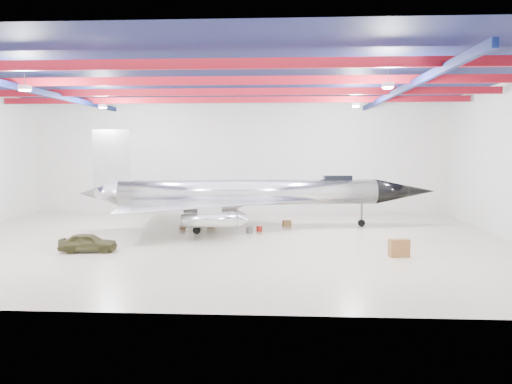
{
  "coord_description": "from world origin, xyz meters",
  "views": [
    {
      "loc": [
        4.47,
        -33.41,
        6.32
      ],
      "look_at": [
        2.47,
        2.0,
        3.21
      ],
      "focal_mm": 35.0,
      "sensor_mm": 36.0,
      "label": 1
    }
  ],
  "objects": [
    {
      "name": "oil_barrel",
      "position": [
        -1.36,
        5.77,
        0.19
      ],
      "size": [
        0.62,
        0.53,
        0.39
      ],
      "primitive_type": "cube",
      "rotation": [
        0.0,
        0.0,
        -0.16
      ],
      "color": "olive",
      "rests_on": "floor"
    },
    {
      "name": "ceiling",
      "position": [
        0.0,
        0.0,
        11.0
      ],
      "size": [
        40.0,
        40.0,
        0.0
      ],
      "primitive_type": "plane",
      "rotation": [
        3.14,
        0.0,
        0.0
      ],
      "color": "#0A0F38",
      "rests_on": "wall_back"
    },
    {
      "name": "toolbox_red",
      "position": [
        -1.33,
        8.49,
        0.14
      ],
      "size": [
        0.46,
        0.4,
        0.28
      ],
      "primitive_type": "cube",
      "rotation": [
        0.0,
        0.0,
        -0.26
      ],
      "color": "#A11B10",
      "rests_on": "floor"
    },
    {
      "name": "ceiling_structure",
      "position": [
        0.0,
        0.0,
        10.32
      ],
      "size": [
        39.5,
        29.5,
        1.08
      ],
      "color": "maroon",
      "rests_on": "ceiling"
    },
    {
      "name": "jeep",
      "position": [
        -7.47,
        -3.99,
        0.58
      ],
      "size": [
        3.59,
        1.84,
        1.17
      ],
      "primitive_type": "imported",
      "rotation": [
        0.0,
        0.0,
        1.71
      ],
      "color": "#3D3C1E",
      "rests_on": "floor"
    },
    {
      "name": "crate_ply",
      "position": [
        -3.43,
        4.73,
        0.16
      ],
      "size": [
        0.55,
        0.49,
        0.33
      ],
      "primitive_type": "cube",
      "rotation": [
        0.0,
        0.0,
        0.28
      ],
      "color": "olive",
      "rests_on": "floor"
    },
    {
      "name": "wall_back",
      "position": [
        0.0,
        15.0,
        5.5
      ],
      "size": [
        40.0,
        0.0,
        40.0
      ],
      "primitive_type": "plane",
      "rotation": [
        1.57,
        0.0,
        0.0
      ],
      "color": "silver",
      "rests_on": "floor"
    },
    {
      "name": "parts_bin",
      "position": [
        4.71,
        6.99,
        0.23
      ],
      "size": [
        0.77,
        0.68,
        0.45
      ],
      "primitive_type": "cube",
      "rotation": [
        0.0,
        0.0,
        0.28
      ],
      "color": "olive",
      "rests_on": "floor"
    },
    {
      "name": "floor",
      "position": [
        0.0,
        0.0,
        0.0
      ],
      "size": [
        40.0,
        40.0,
        0.0
      ],
      "primitive_type": "plane",
      "color": "beige",
      "rests_on": "ground"
    },
    {
      "name": "engine_drum",
      "position": [
        1.9,
        3.49,
        0.23
      ],
      "size": [
        0.63,
        0.63,
        0.46
      ],
      "primitive_type": "cylinder",
      "rotation": [
        0.0,
        0.0,
        -0.26
      ],
      "color": "#59595B",
      "rests_on": "floor"
    },
    {
      "name": "desk",
      "position": [
        11.18,
        -4.35,
        0.52
      ],
      "size": [
        1.23,
        0.78,
        1.05
      ],
      "primitive_type": "cube",
      "rotation": [
        0.0,
        0.0,
        0.2
      ],
      "color": "brown",
      "rests_on": "floor"
    },
    {
      "name": "tool_chest",
      "position": [
        2.6,
        4.18,
        0.2
      ],
      "size": [
        0.55,
        0.55,
        0.41
      ],
      "primitive_type": "cylinder",
      "rotation": [
        0.0,
        0.0,
        -0.23
      ],
      "color": "#A11B10",
      "rests_on": "floor"
    },
    {
      "name": "jet_aircraft",
      "position": [
        1.66,
        5.85,
        2.55
      ],
      "size": [
        28.44,
        18.25,
        7.77
      ],
      "rotation": [
        0.0,
        0.0,
        0.13
      ],
      "color": "silver",
      "rests_on": "floor"
    }
  ]
}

